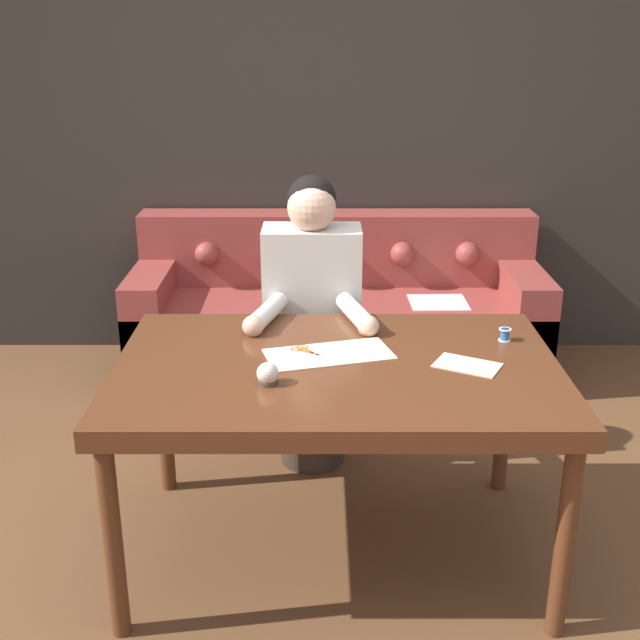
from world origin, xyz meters
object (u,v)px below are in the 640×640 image
at_px(scissors, 305,352).
at_px(dining_table, 333,381).
at_px(person, 309,326).
at_px(thread_spool, 501,334).
at_px(pin_cushion, 264,374).
at_px(couch, 334,317).

bearing_deg(scissors, dining_table, -42.95).
bearing_deg(person, scissors, -90.70).
height_order(dining_table, thread_spool, thread_spool).
bearing_deg(dining_table, thread_spool, 18.60).
bearing_deg(dining_table, pin_cushion, -143.09).
xyz_separation_m(dining_table, couch, (0.04, 1.65, -0.37)).
relative_size(couch, thread_spool, 48.25).
distance_m(dining_table, pin_cushion, 0.29).
bearing_deg(dining_table, person, 97.90).
relative_size(couch, pin_cushion, 30.36).
relative_size(dining_table, couch, 0.69).
relative_size(couch, scissors, 11.80).
bearing_deg(person, dining_table, -82.10).
xyz_separation_m(couch, person, (-0.13, -1.00, 0.32)).
distance_m(person, scissors, 0.57).
bearing_deg(person, thread_spool, -32.61).
relative_size(dining_table, thread_spool, 33.07).
relative_size(scissors, thread_spool, 4.09).
bearing_deg(scissors, couch, 85.12).
bearing_deg(pin_cushion, scissors, 64.07).
xyz_separation_m(person, pin_cushion, (-0.13, -0.81, 0.15)).
xyz_separation_m(person, scissors, (-0.01, -0.56, 0.12)).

